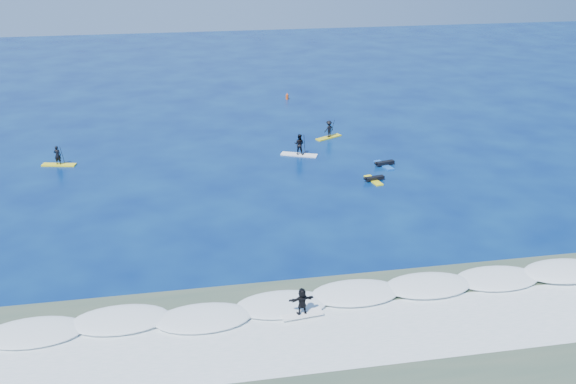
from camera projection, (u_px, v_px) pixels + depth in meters
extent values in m
plane|color=#04164E|center=(301.00, 219.00, 42.29)|extent=(160.00, 160.00, 0.00)
cube|color=#394E3E|center=(360.00, 347.00, 29.60)|extent=(90.00, 13.00, 0.01)
cube|color=white|center=(338.00, 301.00, 33.22)|extent=(40.00, 6.00, 0.30)
cube|color=silver|center=(354.00, 334.00, 30.50)|extent=(34.00, 5.00, 0.02)
cube|color=yellow|center=(59.00, 165.00, 51.64)|extent=(2.77, 1.26, 0.09)
imported|color=black|center=(58.00, 155.00, 51.33)|extent=(0.63, 0.49, 1.55)
cylinder|color=black|center=(63.00, 156.00, 51.33)|extent=(0.18, 0.61, 1.80)
cube|color=black|center=(64.00, 166.00, 51.66)|extent=(0.11, 0.03, 0.27)
cube|color=white|center=(299.00, 155.00, 53.87)|extent=(3.10, 1.91, 0.10)
imported|color=black|center=(299.00, 144.00, 53.51)|extent=(1.05, 0.95, 1.75)
cylinder|color=black|center=(305.00, 145.00, 53.44)|extent=(0.32, 0.66, 2.04)
cube|color=black|center=(304.00, 156.00, 53.82)|extent=(0.12, 0.03, 0.31)
cube|color=yellow|center=(329.00, 137.00, 58.20)|extent=(2.64, 1.83, 0.09)
imported|color=black|center=(329.00, 129.00, 57.89)|extent=(1.13, 0.96, 1.52)
cylinder|color=black|center=(332.00, 129.00, 58.14)|extent=(0.32, 0.55, 1.77)
cube|color=black|center=(332.00, 137.00, 58.46)|extent=(0.11, 0.03, 0.26)
cube|color=yellow|center=(373.00, 180.00, 48.52)|extent=(0.96, 2.21, 0.10)
cube|color=black|center=(375.00, 178.00, 48.49)|extent=(1.52, 0.65, 0.24)
sphere|color=black|center=(365.00, 178.00, 48.17)|extent=(0.24, 0.24, 0.24)
cube|color=blue|center=(384.00, 165.00, 51.56)|extent=(1.11, 2.34, 0.11)
cube|color=black|center=(385.00, 163.00, 51.52)|extent=(1.61, 0.76, 0.26)
sphere|color=black|center=(376.00, 163.00, 51.15)|extent=(0.26, 0.26, 0.26)
cube|color=white|center=(302.00, 314.00, 31.72)|extent=(2.14, 0.81, 0.11)
imported|color=black|center=(302.00, 301.00, 31.42)|extent=(1.34, 0.56, 1.40)
cylinder|color=#CF4412|center=(287.00, 97.00, 70.75)|extent=(0.32, 0.32, 0.51)
cone|color=#CF4412|center=(287.00, 94.00, 70.60)|extent=(0.23, 0.23, 0.25)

